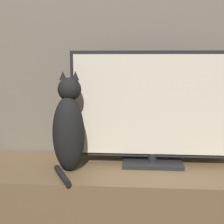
# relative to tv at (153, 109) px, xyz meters

# --- Properties ---
(wall_back) EXTENTS (4.80, 0.05, 2.60)m
(wall_back) POSITION_rel_tv_xyz_m (-0.11, 0.20, 0.55)
(wall_back) COLOR #756B5B
(wall_back) RESTS_ON ground_plane
(tv_stand) EXTENTS (1.54, 0.47, 0.46)m
(tv_stand) POSITION_rel_tv_xyz_m (-0.11, -0.08, -0.52)
(tv_stand) COLOR brown
(tv_stand) RESTS_ON ground_plane
(tv) EXTENTS (0.86, 0.19, 0.59)m
(tv) POSITION_rel_tv_xyz_m (0.00, 0.00, 0.00)
(tv) COLOR black
(tv) RESTS_ON tv_stand
(cat) EXTENTS (0.18, 0.30, 0.49)m
(cat) POSITION_rel_tv_xyz_m (-0.42, -0.12, -0.08)
(cat) COLOR black
(cat) RESTS_ON tv_stand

